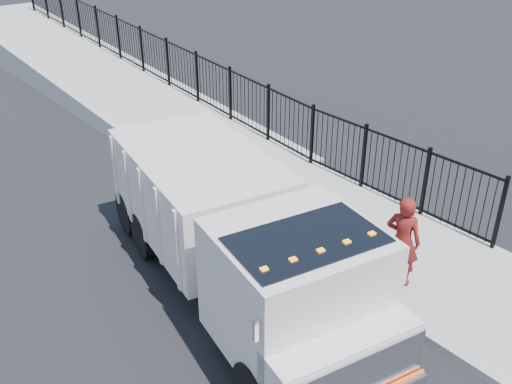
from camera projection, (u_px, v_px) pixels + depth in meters
ground at (322, 270)px, 12.63m from camera, size 120.00×120.00×0.00m
sidewalk at (451, 276)px, 12.32m from camera, size 3.55×12.00×0.12m
curb at (395, 313)px, 11.23m from camera, size 0.30×12.00×0.16m
ramp at (93, 83)px, 24.71m from camera, size 3.95×24.06×3.19m
iron_fence at (169, 78)px, 22.37m from camera, size 0.10×28.00×1.80m
truck at (238, 234)px, 11.03m from camera, size 3.99×8.43×2.77m
worker at (402, 241)px, 11.62m from camera, size 0.71×0.86×2.01m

